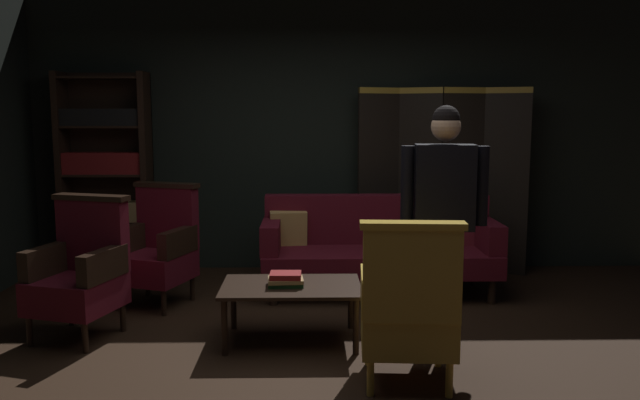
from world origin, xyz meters
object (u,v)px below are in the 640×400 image
object	(u,v)px
bookshelf	(106,171)
armchair_wing_right	(158,248)
standing_figure	(444,205)
book_green_cloth	(286,284)
armchair_gilt_accent	(408,307)
armchair_wing_left	(81,271)
book_red_leather	(286,275)
book_tan_leather	(286,280)
coffee_table	(291,291)
velvet_couch	(378,244)
folding_screen	(441,178)

from	to	relation	value
bookshelf	armchair_wing_right	xyz separation A→B (m)	(0.76, -1.07, -0.57)
standing_figure	book_green_cloth	bearing A→B (deg)	171.57
armchair_wing_right	armchair_gilt_accent	bearing A→B (deg)	-42.34
armchair_wing_left	book_green_cloth	distance (m)	1.53
standing_figure	book_red_leather	size ratio (longest dim) A/B	7.69
standing_figure	book_tan_leather	bearing A→B (deg)	171.57
coffee_table	standing_figure	xyz separation A→B (m)	(1.05, -0.19, 0.65)
armchair_wing_left	book_tan_leather	xyz separation A→B (m)	(1.52, -0.17, -0.03)
armchair_wing_right	book_green_cloth	bearing A→B (deg)	-41.05
armchair_gilt_accent	armchair_wing_right	size ratio (longest dim) A/B	1.00
armchair_wing_left	book_green_cloth	size ratio (longest dim) A/B	4.16
standing_figure	book_tan_leather	world-z (taller)	standing_figure
velvet_couch	coffee_table	world-z (taller)	velvet_couch
bookshelf	armchair_gilt_accent	distance (m)	3.90
armchair_wing_left	armchair_wing_right	world-z (taller)	same
bookshelf	book_tan_leather	size ratio (longest dim) A/B	8.20
bookshelf	armchair_wing_right	distance (m)	1.43
book_green_cloth	book_tan_leather	bearing A→B (deg)	0.00
armchair_wing_left	standing_figure	distance (m)	2.68
folding_screen	book_green_cloth	world-z (taller)	folding_screen
armchair_gilt_accent	book_red_leather	xyz separation A→B (m)	(-0.77, 0.74, 0.01)
armchair_gilt_accent	armchair_wing_left	bearing A→B (deg)	158.11
armchair_wing_left	armchair_wing_right	distance (m)	0.90
coffee_table	bookshelf	bearing A→B (deg)	133.55
armchair_wing_left	book_green_cloth	world-z (taller)	armchair_wing_left
velvet_couch	book_red_leather	bearing A→B (deg)	-121.65
folding_screen	armchair_gilt_accent	world-z (taller)	folding_screen
velvet_couch	bookshelf	bearing A→B (deg)	164.62
velvet_couch	armchair_wing_right	world-z (taller)	armchair_wing_right
book_tan_leather	book_red_leather	bearing A→B (deg)	0.00
coffee_table	armchair_gilt_accent	world-z (taller)	armchair_gilt_accent
armchair_gilt_accent	folding_screen	bearing A→B (deg)	74.74
armchair_gilt_accent	book_red_leather	distance (m)	1.07
book_tan_leather	coffee_table	bearing A→B (deg)	32.25
bookshelf	velvet_couch	bearing A→B (deg)	-15.38
coffee_table	book_green_cloth	distance (m)	0.08
bookshelf	book_red_leather	distance (m)	2.85
armchair_wing_left	book_red_leather	distance (m)	1.53
armchair_wing_left	book_tan_leather	world-z (taller)	armchair_wing_left
armchair_wing_right	book_red_leather	world-z (taller)	armchair_wing_right
standing_figure	book_red_leather	distance (m)	1.22
standing_figure	velvet_couch	bearing A→B (deg)	100.77
armchair_gilt_accent	book_green_cloth	xyz separation A→B (m)	(-0.77, 0.74, -0.06)
standing_figure	coffee_table	bearing A→B (deg)	169.95
folding_screen	velvet_couch	world-z (taller)	folding_screen
coffee_table	velvet_couch	bearing A→B (deg)	59.13
folding_screen	standing_figure	size ratio (longest dim) A/B	1.12
velvet_couch	standing_figure	bearing A→B (deg)	-79.23
folding_screen	book_green_cloth	distance (m)	2.60
book_tan_leather	book_red_leather	size ratio (longest dim) A/B	1.13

